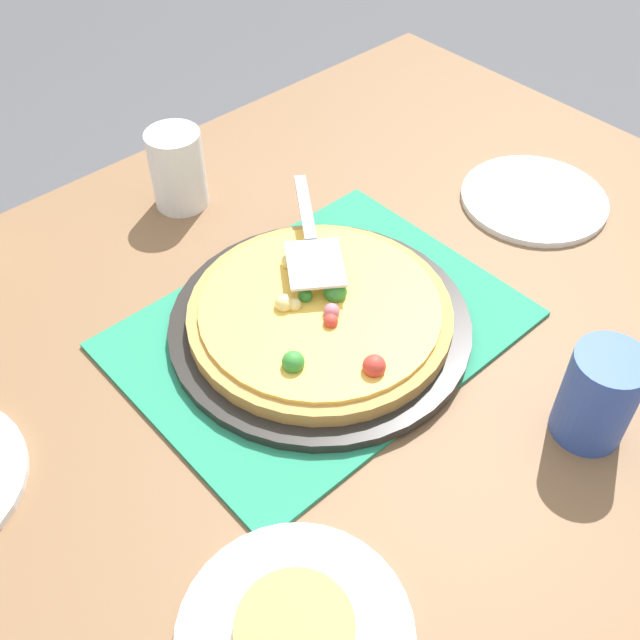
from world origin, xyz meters
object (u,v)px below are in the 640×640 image
(plate_side, at_px, (534,199))
(cup_corner, at_px, (598,396))
(served_slice_right, at_px, (295,629))
(pizza_server, at_px, (311,239))
(cup_far, at_px, (177,169))
(pizza, at_px, (320,313))
(pizza_pan, at_px, (320,324))
(plate_far_right, at_px, (295,634))

(plate_side, relative_size, cup_corner, 1.83)
(served_slice_right, xyz_separation_m, pizza_server, (0.33, 0.35, 0.05))
(cup_far, bearing_deg, pizza, -94.45)
(cup_corner, height_order, pizza_server, cup_corner)
(pizza, xyz_separation_m, cup_corner, (0.12, -0.31, 0.03))
(pizza_pan, bearing_deg, plate_far_right, -135.60)
(plate_far_right, height_order, pizza_server, pizza_server)
(served_slice_right, height_order, cup_corner, cup_corner)
(pizza_pan, bearing_deg, cup_far, 85.65)
(pizza_pan, distance_m, pizza_server, 0.11)
(served_slice_right, xyz_separation_m, cup_far, (0.30, 0.61, 0.04))
(served_slice_right, bearing_deg, cup_corner, -6.42)
(plate_side, bearing_deg, cup_far, 137.92)
(pizza_pan, height_order, pizza_server, pizza_server)
(plate_far_right, bearing_deg, pizza, 44.37)
(plate_far_right, distance_m, cup_corner, 0.40)
(pizza, height_order, served_slice_right, pizza)
(pizza, bearing_deg, pizza_server, 54.75)
(served_slice_right, bearing_deg, pizza, 44.37)
(pizza, relative_size, plate_side, 1.50)
(pizza_pan, height_order, cup_far, cup_far)
(served_slice_right, distance_m, cup_far, 0.68)
(pizza, bearing_deg, cup_corner, -68.95)
(plate_side, height_order, served_slice_right, served_slice_right)
(plate_side, distance_m, cup_far, 0.54)
(pizza, height_order, cup_corner, cup_corner)
(pizza_pan, distance_m, plate_far_right, 0.38)
(pizza_pan, distance_m, cup_far, 0.34)
(plate_side, relative_size, served_slice_right, 2.00)
(served_slice_right, bearing_deg, plate_far_right, 0.00)
(plate_side, height_order, cup_corner, cup_corner)
(pizza_pan, bearing_deg, pizza_server, 54.77)
(pizza_pan, bearing_deg, pizza, -127.82)
(pizza_pan, height_order, pizza, pizza)
(pizza_pan, height_order, plate_far_right, pizza_pan)
(pizza_pan, xyz_separation_m, plate_far_right, (-0.27, -0.27, -0.01))
(plate_far_right, distance_m, pizza_server, 0.49)
(pizza, bearing_deg, pizza_pan, 52.18)
(cup_corner, bearing_deg, pizza_pan, 110.90)
(plate_far_right, bearing_deg, plate_side, 19.77)
(pizza, xyz_separation_m, plate_far_right, (-0.27, -0.27, -0.03))
(plate_far_right, xyz_separation_m, pizza_server, (0.33, 0.35, 0.07))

